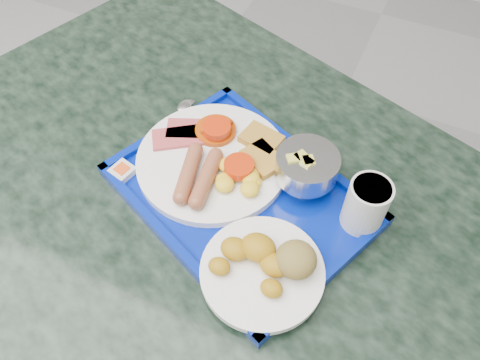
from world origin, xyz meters
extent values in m
cylinder|color=gray|center=(0.67, 0.77, 0.02)|extent=(0.59, 0.59, 0.03)
cylinder|color=gray|center=(0.67, 0.77, 0.39)|extent=(0.12, 0.12, 0.72)
cube|color=black|center=(0.67, 0.77, 0.77)|extent=(1.47, 1.22, 0.04)
cube|color=#031B95|center=(0.70, 0.80, 0.80)|extent=(0.51, 0.45, 0.01)
cube|color=#031B95|center=(0.76, 0.93, 0.81)|extent=(0.39, 0.18, 0.01)
cube|color=#031B95|center=(0.64, 0.66, 0.81)|extent=(0.39, 0.18, 0.01)
cube|color=#031B95|center=(0.88, 0.72, 0.81)|extent=(0.14, 0.29, 0.01)
cube|color=#031B95|center=(0.51, 0.88, 0.81)|extent=(0.14, 0.29, 0.01)
cylinder|color=white|center=(0.62, 0.84, 0.81)|extent=(0.27, 0.27, 0.02)
cube|color=#D2545A|center=(0.56, 0.88, 0.82)|extent=(0.10, 0.08, 0.01)
cube|color=#D2545A|center=(0.55, 0.85, 0.82)|extent=(0.10, 0.09, 0.01)
cylinder|color=#BB4607|center=(0.60, 0.89, 0.82)|extent=(0.08, 0.08, 0.01)
sphere|color=#BB4607|center=(0.59, 0.88, 0.83)|extent=(0.01, 0.01, 0.01)
sphere|color=#BB4607|center=(0.62, 0.92, 0.83)|extent=(0.01, 0.01, 0.01)
sphere|color=#BB4607|center=(0.58, 0.88, 0.83)|extent=(0.01, 0.01, 0.01)
sphere|color=#BB4607|center=(0.60, 0.88, 0.83)|extent=(0.01, 0.01, 0.01)
sphere|color=#BB4607|center=(0.61, 0.87, 0.83)|extent=(0.01, 0.01, 0.01)
sphere|color=#BB4607|center=(0.61, 0.90, 0.83)|extent=(0.01, 0.01, 0.01)
sphere|color=#BB4607|center=(0.63, 0.89, 0.83)|extent=(0.01, 0.01, 0.01)
sphere|color=#BB4607|center=(0.62, 0.92, 0.83)|extent=(0.01, 0.01, 0.01)
sphere|color=#BB4607|center=(0.60, 0.88, 0.83)|extent=(0.01, 0.01, 0.01)
sphere|color=#BB4607|center=(0.60, 0.88, 0.83)|extent=(0.01, 0.01, 0.01)
sphere|color=#BB4607|center=(0.59, 0.89, 0.83)|extent=(0.01, 0.01, 0.01)
sphere|color=#BB4607|center=(0.59, 0.91, 0.83)|extent=(0.01, 0.01, 0.01)
cube|color=#A67629|center=(0.69, 0.91, 0.83)|extent=(0.08, 0.07, 0.01)
cube|color=#A67629|center=(0.71, 0.87, 0.83)|extent=(0.09, 0.08, 0.01)
cylinder|color=brown|center=(0.61, 0.78, 0.83)|extent=(0.05, 0.11, 0.03)
cylinder|color=brown|center=(0.64, 0.78, 0.83)|extent=(0.04, 0.11, 0.03)
ellipsoid|color=yellow|center=(0.68, 0.82, 0.83)|extent=(0.03, 0.03, 0.02)
ellipsoid|color=yellow|center=(0.66, 0.83, 0.83)|extent=(0.03, 0.03, 0.02)
ellipsoid|color=yellow|center=(0.72, 0.81, 0.83)|extent=(0.02, 0.02, 0.02)
ellipsoid|color=yellow|center=(0.71, 0.81, 0.83)|extent=(0.02, 0.02, 0.02)
ellipsoid|color=yellow|center=(0.72, 0.80, 0.83)|extent=(0.03, 0.03, 0.02)
ellipsoid|color=yellow|center=(0.71, 0.82, 0.83)|extent=(0.03, 0.03, 0.02)
ellipsoid|color=yellow|center=(0.67, 0.79, 0.83)|extent=(0.03, 0.03, 0.02)
ellipsoid|color=yellow|center=(0.67, 0.79, 0.83)|extent=(0.03, 0.03, 0.02)
ellipsoid|color=yellow|center=(0.69, 0.83, 0.83)|extent=(0.04, 0.04, 0.02)
ellipsoid|color=yellow|center=(0.67, 0.83, 0.83)|extent=(0.04, 0.04, 0.02)
ellipsoid|color=yellow|center=(0.71, 0.83, 0.83)|extent=(0.02, 0.02, 0.01)
cylinder|color=red|center=(0.61, 0.89, 0.84)|extent=(0.05, 0.05, 0.02)
cylinder|color=red|center=(0.68, 0.83, 0.84)|extent=(0.05, 0.05, 0.02)
cylinder|color=white|center=(0.79, 0.67, 0.81)|extent=(0.19, 0.19, 0.01)
ellipsoid|color=#BE8816|center=(0.81, 0.65, 0.83)|extent=(0.03, 0.03, 0.02)
ellipsoid|color=#BE8816|center=(0.81, 0.68, 0.83)|extent=(0.05, 0.04, 0.03)
ellipsoid|color=#BE8816|center=(0.77, 0.70, 0.84)|extent=(0.06, 0.05, 0.04)
ellipsoid|color=#BE8816|center=(0.74, 0.68, 0.83)|extent=(0.05, 0.04, 0.03)
ellipsoid|color=#BE8816|center=(0.73, 0.65, 0.83)|extent=(0.03, 0.03, 0.02)
ellipsoid|color=olive|center=(0.83, 0.70, 0.84)|extent=(0.06, 0.06, 0.05)
cylinder|color=#B9B9BB|center=(0.79, 0.86, 0.81)|extent=(0.07, 0.07, 0.01)
cylinder|color=#B9B9BB|center=(0.79, 0.86, 0.82)|extent=(0.02, 0.02, 0.02)
cylinder|color=#B9B9BB|center=(0.79, 0.86, 0.85)|extent=(0.11, 0.11, 0.04)
cube|color=#F2ED5C|center=(0.77, 0.85, 0.87)|extent=(0.03, 0.03, 0.02)
cube|color=#F2ED5C|center=(0.79, 0.85, 0.87)|extent=(0.02, 0.02, 0.02)
cube|color=#F2ED5C|center=(0.79, 0.86, 0.87)|extent=(0.03, 0.03, 0.02)
cube|color=#F2ED5C|center=(0.78, 0.86, 0.87)|extent=(0.03, 0.03, 0.02)
cylinder|color=silver|center=(0.90, 0.83, 0.85)|extent=(0.07, 0.07, 0.09)
cylinder|color=#E0480C|center=(0.90, 0.83, 0.89)|extent=(0.06, 0.06, 0.01)
cube|color=#B9B9BB|center=(0.52, 0.86, 0.81)|extent=(0.02, 0.12, 0.00)
ellipsoid|color=#B9B9BB|center=(0.51, 0.94, 0.81)|extent=(0.03, 0.04, 0.01)
cube|color=#B9B9BB|center=(0.51, 0.88, 0.81)|extent=(0.03, 0.17, 0.00)
cube|color=silver|center=(0.49, 0.75, 0.81)|extent=(0.04, 0.04, 0.01)
cube|color=#EF521A|center=(0.49, 0.75, 0.82)|extent=(0.03, 0.03, 0.00)
camera|label=1|loc=(0.89, 0.38, 1.46)|focal=35.00mm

